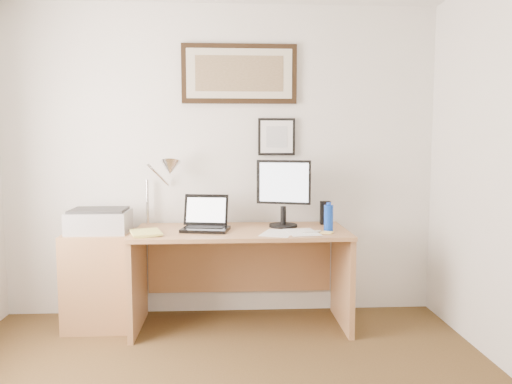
{
  "coord_description": "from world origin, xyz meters",
  "views": [
    {
      "loc": [
        0.06,
        -2.08,
        1.41
      ],
      "look_at": [
        0.25,
        1.43,
        1.06
      ],
      "focal_mm": 35.0,
      "sensor_mm": 36.0,
      "label": 1
    }
  ],
  "objects": [
    {
      "name": "laptop",
      "position": [
        -0.11,
        1.65,
        0.81
      ],
      "size": [
        0.38,
        0.35,
        0.26
      ],
      "color": "black",
      "rests_on": "desk"
    },
    {
      "name": "bottle_cap",
      "position": [
        0.8,
        1.54,
        0.95
      ],
      "size": [
        0.04,
        0.04,
        0.02
      ],
      "primitive_type": "cylinder",
      "color": "#0D3AB4",
      "rests_on": "water_bottle"
    },
    {
      "name": "desk",
      "position": [
        0.15,
        1.72,
        0.51
      ],
      "size": [
        1.6,
        0.7,
        0.75
      ],
      "color": "#9E6C42",
      "rests_on": "floor"
    },
    {
      "name": "wall_back",
      "position": [
        0.0,
        2.0,
        1.25
      ],
      "size": [
        3.5,
        0.02,
        2.5
      ],
      "primitive_type": "cube",
      "color": "silver",
      "rests_on": "ground"
    },
    {
      "name": "desk_lamp",
      "position": [
        -0.41,
        1.81,
        1.19
      ],
      "size": [
        0.29,
        0.27,
        0.53
      ],
      "color": "silver",
      "rests_on": "desk"
    },
    {
      "name": "water_bottle",
      "position": [
        0.8,
        1.54,
        0.85
      ],
      "size": [
        0.07,
        0.07,
        0.19
      ],
      "primitive_type": "cylinder",
      "color": "#0D3AB4",
      "rests_on": "desk"
    },
    {
      "name": "side_cabinet",
      "position": [
        -0.92,
        1.68,
        0.36
      ],
      "size": [
        0.5,
        0.4,
        0.73
      ],
      "primitive_type": "cube",
      "color": "#9E6C42",
      "rests_on": "floor"
    },
    {
      "name": "lcd_monitor",
      "position": [
        0.48,
        1.74,
        1.04
      ],
      "size": [
        0.41,
        0.22,
        0.52
      ],
      "color": "black",
      "rests_on": "desk"
    },
    {
      "name": "sticky_pad",
      "position": [
        0.77,
        1.44,
        0.76
      ],
      "size": [
        0.11,
        0.11,
        0.01
      ],
      "primitive_type": "cube",
      "rotation": [
        0.0,
        0.0,
        -0.43
      ],
      "color": "#FFE178",
      "rests_on": "desk"
    },
    {
      "name": "paper_sheet_b",
      "position": [
        0.59,
        1.49,
        0.75
      ],
      "size": [
        0.26,
        0.34,
        0.0
      ],
      "primitive_type": "cube",
      "rotation": [
        0.0,
        0.0,
        0.14
      ],
      "color": "white",
      "rests_on": "desk"
    },
    {
      "name": "picture_small",
      "position": [
        0.45,
        1.97,
        1.45
      ],
      "size": [
        0.3,
        0.03,
        0.3
      ],
      "color": "black",
      "rests_on": "wall_back"
    },
    {
      "name": "book",
      "position": [
        -0.63,
        1.45,
        0.76
      ],
      "size": [
        0.28,
        0.33,
        0.02
      ],
      "primitive_type": "imported",
      "rotation": [
        0.0,
        0.0,
        0.29
      ],
      "color": "#D7D565",
      "rests_on": "desk"
    },
    {
      "name": "picture_large",
      "position": [
        0.15,
        1.97,
        1.95
      ],
      "size": [
        0.92,
        0.04,
        0.47
      ],
      "color": "black",
      "rests_on": "wall_back"
    },
    {
      "name": "paper_sheet_a",
      "position": [
        0.41,
        1.47,
        0.75
      ],
      "size": [
        0.3,
        0.36,
        0.0
      ],
      "primitive_type": "cube",
      "rotation": [
        0.0,
        0.0,
        -0.35
      ],
      "color": "white",
      "rests_on": "desk"
    },
    {
      "name": "speaker",
      "position": [
        0.83,
        1.85,
        0.84
      ],
      "size": [
        0.09,
        0.08,
        0.18
      ],
      "primitive_type": "cube",
      "rotation": [
        0.0,
        0.0,
        -0.07
      ],
      "color": "black",
      "rests_on": "desk"
    },
    {
      "name": "printer",
      "position": [
        -0.92,
        1.69,
        0.82
      ],
      "size": [
        0.44,
        0.34,
        0.18
      ],
      "color": "#A2A2A4",
      "rests_on": "side_cabinet"
    },
    {
      "name": "marker_pen",
      "position": [
        0.66,
        1.47,
        0.76
      ],
      "size": [
        0.14,
        0.06,
        0.02
      ],
      "primitive_type": "cylinder",
      "rotation": [
        0.0,
        1.57,
        0.35
      ],
      "color": "white",
      "rests_on": "desk"
    }
  ]
}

